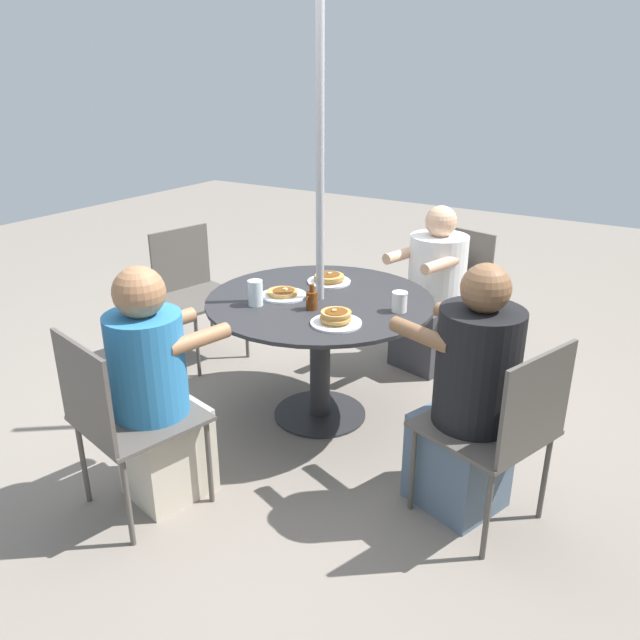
{
  "coord_description": "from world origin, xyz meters",
  "views": [
    {
      "loc": [
        2.68,
        1.68,
        1.87
      ],
      "look_at": [
        0.0,
        0.0,
        0.59
      ],
      "focal_mm": 35.0,
      "sensor_mm": 36.0,
      "label": 1
    }
  ],
  "objects_px": {
    "coffee_cup": "(399,302)",
    "drinking_glass_a": "(255,293)",
    "diner_south": "(433,296)",
    "patio_chair_west": "(194,285)",
    "pancake_plate_b": "(283,294)",
    "syrup_bottle": "(312,300)",
    "patio_chair_east": "(503,424)",
    "pancake_plate_a": "(329,279)",
    "diner_north": "(156,396)",
    "pancake_plate_c": "(336,319)",
    "patio_table": "(320,325)",
    "patio_chair_north": "(120,413)",
    "patio_chair_south": "(450,286)",
    "diner_east": "(469,403)"
  },
  "relations": [
    {
      "from": "patio_chair_south",
      "to": "diner_south",
      "type": "height_order",
      "value": "diner_south"
    },
    {
      "from": "coffee_cup",
      "to": "drinking_glass_a",
      "type": "distance_m",
      "value": 0.75
    },
    {
      "from": "diner_north",
      "to": "patio_chair_west",
      "type": "height_order",
      "value": "diner_north"
    },
    {
      "from": "diner_south",
      "to": "patio_chair_west",
      "type": "distance_m",
      "value": 1.61
    },
    {
      "from": "patio_table",
      "to": "diner_north",
      "type": "distance_m",
      "value": 1.03
    },
    {
      "from": "diner_south",
      "to": "patio_chair_west",
      "type": "xyz_separation_m",
      "value": [
        0.73,
        -1.43,
        0.02
      ]
    },
    {
      "from": "patio_chair_west",
      "to": "pancake_plate_c",
      "type": "xyz_separation_m",
      "value": [
        0.53,
        1.43,
        0.24
      ]
    },
    {
      "from": "patio_table",
      "to": "syrup_bottle",
      "type": "height_order",
      "value": "syrup_bottle"
    },
    {
      "from": "patio_chair_south",
      "to": "pancake_plate_b",
      "type": "bearing_deg",
      "value": 82.96
    },
    {
      "from": "patio_table",
      "to": "patio_chair_north",
      "type": "xyz_separation_m",
      "value": [
        1.17,
        -0.28,
        -0.06
      ]
    },
    {
      "from": "pancake_plate_b",
      "to": "patio_table",
      "type": "bearing_deg",
      "value": 111.74
    },
    {
      "from": "coffee_cup",
      "to": "patio_table",
      "type": "bearing_deg",
      "value": -83.08
    },
    {
      "from": "diner_north",
      "to": "coffee_cup",
      "type": "relative_size",
      "value": 10.83
    },
    {
      "from": "patio_chair_west",
      "to": "patio_table",
      "type": "bearing_deg",
      "value": 90.0
    },
    {
      "from": "diner_east",
      "to": "patio_chair_north",
      "type": "bearing_deg",
      "value": 143.03
    },
    {
      "from": "coffee_cup",
      "to": "drinking_glass_a",
      "type": "relative_size",
      "value": 0.77
    },
    {
      "from": "patio_chair_east",
      "to": "syrup_bottle",
      "type": "relative_size",
      "value": 6.52
    },
    {
      "from": "diner_east",
      "to": "diner_south",
      "type": "relative_size",
      "value": 1.08
    },
    {
      "from": "diner_south",
      "to": "pancake_plate_c",
      "type": "xyz_separation_m",
      "value": [
        1.25,
        -0.0,
        0.26
      ]
    },
    {
      "from": "patio_table",
      "to": "diner_north",
      "type": "relative_size",
      "value": 1.1
    },
    {
      "from": "patio_chair_north",
      "to": "diner_north",
      "type": "relative_size",
      "value": 0.78
    },
    {
      "from": "patio_chair_east",
      "to": "diner_north",
      "type": "bearing_deg",
      "value": 132.9
    },
    {
      "from": "coffee_cup",
      "to": "patio_chair_south",
      "type": "bearing_deg",
      "value": -172.93
    },
    {
      "from": "patio_chair_east",
      "to": "drinking_glass_a",
      "type": "height_order",
      "value": "patio_chair_east"
    },
    {
      "from": "patio_chair_east",
      "to": "diner_south",
      "type": "height_order",
      "value": "diner_south"
    },
    {
      "from": "pancake_plate_a",
      "to": "drinking_glass_a",
      "type": "bearing_deg",
      "value": -14.26
    },
    {
      "from": "pancake_plate_c",
      "to": "patio_chair_north",
      "type": "bearing_deg",
      "value": -30.38
    },
    {
      "from": "drinking_glass_a",
      "to": "pancake_plate_b",
      "type": "bearing_deg",
      "value": 166.63
    },
    {
      "from": "patio_chair_north",
      "to": "syrup_bottle",
      "type": "relative_size",
      "value": 6.52
    },
    {
      "from": "patio_chair_north",
      "to": "syrup_bottle",
      "type": "xyz_separation_m",
      "value": [
        -1.01,
        0.32,
        0.26
      ]
    },
    {
      "from": "patio_chair_north",
      "to": "pancake_plate_b",
      "type": "xyz_separation_m",
      "value": [
        -1.1,
        0.09,
        0.23
      ]
    },
    {
      "from": "patio_chair_east",
      "to": "patio_chair_west",
      "type": "xyz_separation_m",
      "value": [
        -0.66,
        -2.31,
        0.0
      ]
    },
    {
      "from": "pancake_plate_a",
      "to": "patio_chair_west",
      "type": "bearing_deg",
      "value": -90.18
    },
    {
      "from": "drinking_glass_a",
      "to": "patio_chair_east",
      "type": "bearing_deg",
      "value": 84.5
    },
    {
      "from": "pancake_plate_a",
      "to": "coffee_cup",
      "type": "bearing_deg",
      "value": 69.23
    },
    {
      "from": "syrup_bottle",
      "to": "diner_south",
      "type": "bearing_deg",
      "value": 169.54
    },
    {
      "from": "pancake_plate_b",
      "to": "syrup_bottle",
      "type": "bearing_deg",
      "value": 70.87
    },
    {
      "from": "patio_chair_east",
      "to": "pancake_plate_a",
      "type": "height_order",
      "value": "patio_chair_east"
    },
    {
      "from": "patio_table",
      "to": "pancake_plate_c",
      "type": "bearing_deg",
      "value": 44.04
    },
    {
      "from": "patio_table",
      "to": "coffee_cup",
      "type": "xyz_separation_m",
      "value": [
        -0.05,
        0.44,
        0.2
      ]
    },
    {
      "from": "patio_chair_east",
      "to": "drinking_glass_a",
      "type": "relative_size",
      "value": 6.5
    },
    {
      "from": "patio_chair_north",
      "to": "patio_chair_south",
      "type": "height_order",
      "value": "same"
    },
    {
      "from": "patio_table",
      "to": "patio_chair_east",
      "type": "distance_m",
      "value": 1.21
    },
    {
      "from": "pancake_plate_a",
      "to": "pancake_plate_b",
      "type": "relative_size",
      "value": 1.0
    },
    {
      "from": "patio_chair_south",
      "to": "pancake_plate_a",
      "type": "relative_size",
      "value": 3.49
    },
    {
      "from": "patio_table",
      "to": "pancake_plate_b",
      "type": "height_order",
      "value": "pancake_plate_b"
    },
    {
      "from": "diner_north",
      "to": "diner_east",
      "type": "xyz_separation_m",
      "value": [
        -0.66,
        1.2,
        0.01
      ]
    },
    {
      "from": "patio_chair_north",
      "to": "diner_north",
      "type": "distance_m",
      "value": 0.18
    },
    {
      "from": "patio_chair_east",
      "to": "coffee_cup",
      "type": "distance_m",
      "value": 0.87
    },
    {
      "from": "patio_table",
      "to": "syrup_bottle",
      "type": "xyz_separation_m",
      "value": [
        0.16,
        0.05,
        0.2
      ]
    }
  ]
}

